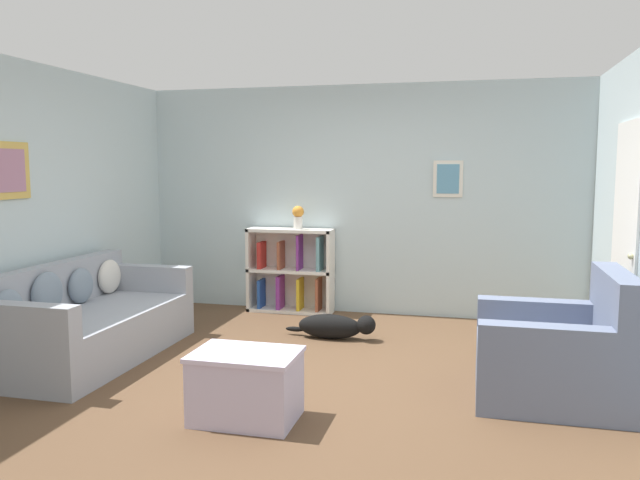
% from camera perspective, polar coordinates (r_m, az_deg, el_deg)
% --- Properties ---
extents(ground_plane, '(14.00, 14.00, 0.00)m').
position_cam_1_polar(ground_plane, '(5.25, -1.08, -11.97)').
color(ground_plane, brown).
extents(wall_back, '(5.60, 0.13, 2.60)m').
position_cam_1_polar(wall_back, '(7.18, 3.60, 3.65)').
color(wall_back, silver).
rests_on(wall_back, ground_plane).
extents(wall_left, '(0.13, 5.00, 2.60)m').
position_cam_1_polar(wall_left, '(6.16, -24.69, 2.57)').
color(wall_left, silver).
rests_on(wall_left, ground_plane).
extents(couch, '(0.96, 2.00, 0.83)m').
position_cam_1_polar(couch, '(5.91, -20.48, -7.13)').
color(couch, '#9399A3').
rests_on(couch, ground_plane).
extents(bookshelf, '(1.00, 0.29, 0.97)m').
position_cam_1_polar(bookshelf, '(7.26, -2.67, -2.88)').
color(bookshelf, silver).
rests_on(bookshelf, ground_plane).
extents(recliner_chair, '(1.03, 1.01, 0.95)m').
position_cam_1_polar(recliner_chair, '(4.91, 21.06, -9.76)').
color(recliner_chair, slate).
rests_on(recliner_chair, ground_plane).
extents(coffee_table, '(0.70, 0.49, 0.46)m').
position_cam_1_polar(coffee_table, '(4.27, -6.79, -12.93)').
color(coffee_table, '#BCB2D1').
rests_on(coffee_table, ground_plane).
extents(dog, '(0.92, 0.22, 0.25)m').
position_cam_1_polar(dog, '(6.17, 1.38, -7.89)').
color(dog, black).
rests_on(dog, ground_plane).
extents(vase, '(0.13, 0.13, 0.27)m').
position_cam_1_polar(vase, '(7.13, -2.02, 2.21)').
color(vase, silver).
rests_on(vase, bookshelf).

